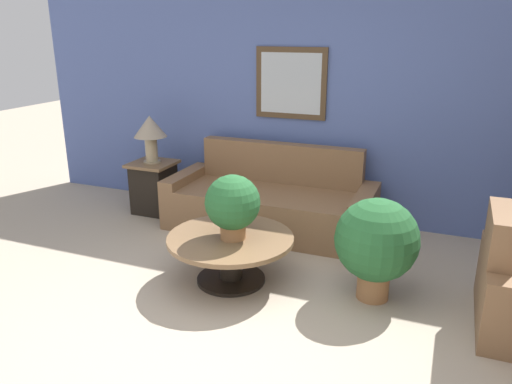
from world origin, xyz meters
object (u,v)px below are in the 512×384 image
(table_lamp, at_px, (150,130))
(potted_plant_on_table, at_px, (233,204))
(coffee_table, at_px, (231,249))
(couch_main, at_px, (271,203))
(potted_plant_floor, at_px, (376,242))
(side_table, at_px, (154,187))

(table_lamp, distance_m, potted_plant_on_table, 2.06)
(coffee_table, bearing_deg, potted_plant_on_table, -32.03)
(couch_main, height_order, potted_plant_floor, couch_main)
(couch_main, xyz_separation_m, table_lamp, (-1.47, -0.03, 0.71))
(table_lamp, relative_size, potted_plant_floor, 0.64)
(side_table, bearing_deg, potted_plant_on_table, -38.15)
(side_table, relative_size, potted_plant_on_table, 1.11)
(coffee_table, xyz_separation_m, table_lamp, (-1.57, 1.24, 0.69))
(couch_main, height_order, side_table, couch_main)
(side_table, height_order, table_lamp, table_lamp)
(potted_plant_on_table, bearing_deg, side_table, 141.85)
(coffee_table, xyz_separation_m, potted_plant_floor, (1.20, 0.17, 0.19))
(couch_main, xyz_separation_m, potted_plant_floor, (1.30, -1.10, 0.21))
(potted_plant_on_table, bearing_deg, table_lamp, 141.85)
(coffee_table, relative_size, table_lamp, 1.98)
(coffee_table, height_order, side_table, side_table)
(potted_plant_on_table, xyz_separation_m, potted_plant_floor, (1.16, 0.19, -0.23))
(side_table, distance_m, potted_plant_floor, 2.97)
(side_table, xyz_separation_m, potted_plant_on_table, (1.61, -1.26, 0.41))
(coffee_table, bearing_deg, potted_plant_floor, 8.12)
(coffee_table, height_order, table_lamp, table_lamp)
(couch_main, relative_size, potted_plant_on_table, 4.03)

